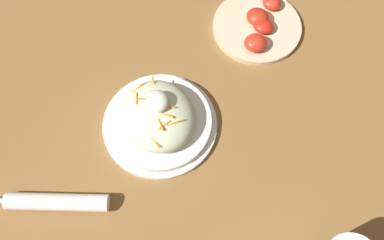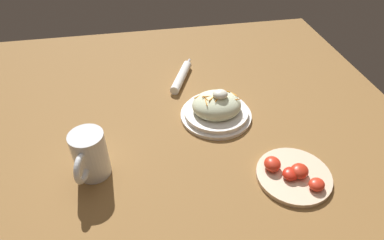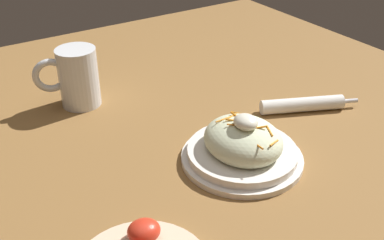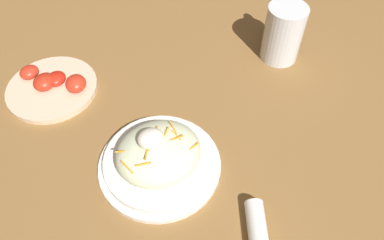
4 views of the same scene
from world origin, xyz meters
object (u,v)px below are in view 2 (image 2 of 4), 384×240
(salad_plate, at_px, (216,109))
(napkin_roll, at_px, (181,77))
(beer_mug, at_px, (90,156))
(tomato_plate, at_px, (293,174))

(salad_plate, height_order, napkin_roll, salad_plate)
(beer_mug, distance_m, napkin_roll, 0.50)
(salad_plate, relative_size, beer_mug, 1.62)
(salad_plate, xyz_separation_m, napkin_roll, (-0.08, 0.23, -0.02))
(beer_mug, bearing_deg, napkin_roll, 53.39)
(salad_plate, bearing_deg, napkin_roll, 108.29)
(salad_plate, bearing_deg, beer_mug, -155.41)
(napkin_roll, relative_size, tomato_plate, 1.08)
(napkin_roll, bearing_deg, beer_mug, -126.61)
(salad_plate, xyz_separation_m, beer_mug, (-0.37, -0.17, 0.03))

